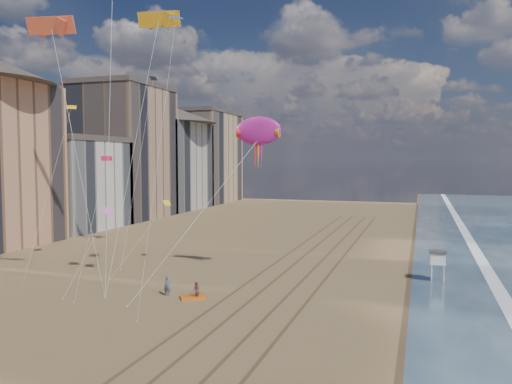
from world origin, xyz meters
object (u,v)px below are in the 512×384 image
Objects in this scene: kite_flyer_a at (167,286)px; kite_flyer_b at (196,291)px; grounded_kite at (193,297)px; show_kite at (258,131)px; lifeguard_stand at (438,258)px.

kite_flyer_a is 1.18× the size of kite_flyer_b.
kite_flyer_a reaches higher than grounded_kite.
kite_flyer_b is (0.44, -0.20, 0.67)m from grounded_kite.
grounded_kite is 0.11× the size of show_kite.
show_kite is 18.56m from kite_flyer_a.
kite_flyer_b is (3.11, -0.26, -0.15)m from kite_flyer_a.
show_kite is 11.37× the size of kite_flyer_a.
kite_flyer_a is at bearing -122.05° from show_kite.
kite_flyer_a reaches higher than kite_flyer_b.
lifeguard_stand is at bearing 18.19° from kite_flyer_a.
grounded_kite is at bearing -162.49° from kite_flyer_b.
show_kite reaches higher than kite_flyer_b.
lifeguard_stand reaches higher than kite_flyer_a.
lifeguard_stand is at bearing 75.30° from kite_flyer_b.
grounded_kite is 2.80m from kite_flyer_a.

